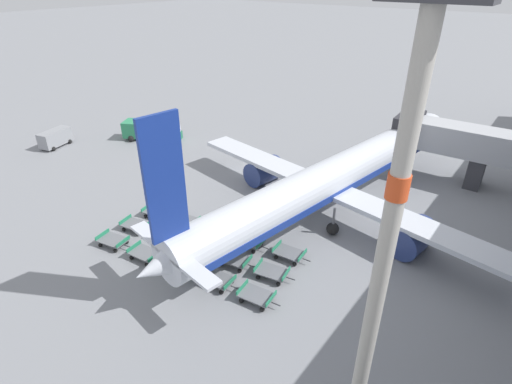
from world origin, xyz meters
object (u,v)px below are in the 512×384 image
(baggage_dolly_row_mid_a_col_b, at_px, (166,235))
(baggage_dolly_row_mid_b_col_b, at_px, (185,220))
(fuel_tanker_primary, at_px, (155,131))
(baggage_dolly_row_near_col_b, at_px, (145,254))
(baggage_dolly_row_mid_b_col_c, at_px, (217,231))
(baggage_dolly_row_mid_b_col_e, at_px, (289,253))
(baggage_dolly_row_near_col_d, at_px, (217,280))
(baggage_dolly_row_mid_b_col_a, at_px, (157,212))
(airplane, at_px, (333,179))
(service_van, at_px, (55,138))
(baggage_dolly_row_near_col_a, at_px, (113,241))
(baggage_dolly_row_near_col_e, at_px, (256,296))
(baggage_dolly_row_mid_b_col_d, at_px, (249,242))
(apron_light_mast, at_px, (374,309))
(baggage_dolly_row_mid_a_col_d, at_px, (235,260))
(baggage_dolly_row_mid_a_col_c, at_px, (198,248))
(baggage_dolly_row_mid_a_col_e, at_px, (272,272))
(baggage_dolly_row_near_col_c, at_px, (180,266))
(baggage_dolly_row_mid_a_col_a, at_px, (136,225))

(baggage_dolly_row_mid_a_col_b, relative_size, baggage_dolly_row_mid_b_col_b, 1.00)
(fuel_tanker_primary, height_order, baggage_dolly_row_near_col_b, fuel_tanker_primary)
(baggage_dolly_row_mid_b_col_c, bearing_deg, baggage_dolly_row_mid_a_col_b, -133.75)
(baggage_dolly_row_mid_b_col_e, bearing_deg, baggage_dolly_row_mid_b_col_b, -170.22)
(baggage_dolly_row_near_col_d, relative_size, baggage_dolly_row_mid_b_col_c, 0.99)
(fuel_tanker_primary, distance_m, baggage_dolly_row_near_col_b, 27.37)
(baggage_dolly_row_near_col_b, bearing_deg, baggage_dolly_row_mid_b_col_a, 131.41)
(airplane, relative_size, service_van, 9.00)
(baggage_dolly_row_near_col_a, xyz_separation_m, baggage_dolly_row_near_col_e, (13.97, 2.31, 0.00))
(baggage_dolly_row_mid_b_col_d, relative_size, apron_light_mast, 0.15)
(baggage_dolly_row_mid_b_col_b, relative_size, baggage_dolly_row_mid_b_col_d, 1.00)
(baggage_dolly_row_near_col_b, relative_size, apron_light_mast, 0.15)
(baggage_dolly_row_mid_a_col_d, distance_m, baggage_dolly_row_mid_b_col_a, 10.77)
(baggage_dolly_row_near_col_e, bearing_deg, baggage_dolly_row_near_col_d, -172.55)
(baggage_dolly_row_near_col_b, bearing_deg, baggage_dolly_row_mid_b_col_b, 100.52)
(apron_light_mast, bearing_deg, baggage_dolly_row_mid_a_col_c, 150.20)
(baggage_dolly_row_near_col_a, distance_m, baggage_dolly_row_mid_a_col_d, 10.99)
(baggage_dolly_row_near_col_a, distance_m, baggage_dolly_row_mid_a_col_e, 14.27)
(baggage_dolly_row_near_col_a, relative_size, baggage_dolly_row_mid_b_col_d, 1.01)
(baggage_dolly_row_mid_a_col_d, xyz_separation_m, baggage_dolly_row_mid_a_col_e, (3.30, 0.60, 0.00))
(fuel_tanker_primary, relative_size, baggage_dolly_row_mid_a_col_e, 2.50)
(baggage_dolly_row_mid_b_col_c, bearing_deg, baggage_dolly_row_mid_a_col_c, -79.52)
(airplane, relative_size, apron_light_mast, 1.98)
(baggage_dolly_row_mid_b_col_d, bearing_deg, service_van, 177.29)
(baggage_dolly_row_near_col_c, bearing_deg, apron_light_mast, -24.02)
(baggage_dolly_row_mid_b_col_d, bearing_deg, baggage_dolly_row_mid_b_col_e, 11.78)
(baggage_dolly_row_mid_a_col_a, bearing_deg, service_van, 166.42)
(baggage_dolly_row_mid_b_col_b, bearing_deg, baggage_dolly_row_near_col_a, -113.18)
(airplane, bearing_deg, baggage_dolly_row_mid_a_col_a, -131.48)
(baggage_dolly_row_near_col_b, distance_m, apron_light_mast, 25.69)
(fuel_tanker_primary, relative_size, baggage_dolly_row_mid_a_col_c, 2.51)
(fuel_tanker_primary, height_order, service_van, fuel_tanker_primary)
(service_van, height_order, baggage_dolly_row_near_col_d, service_van)
(fuel_tanker_primary, bearing_deg, airplane, -3.76)
(baggage_dolly_row_near_col_d, xyz_separation_m, baggage_dolly_row_mid_b_col_b, (-7.94, 4.23, 0.00))
(airplane, bearing_deg, baggage_dolly_row_mid_b_col_e, -83.26)
(baggage_dolly_row_mid_b_col_b, bearing_deg, baggage_dolly_row_mid_b_col_a, -168.58)
(baggage_dolly_row_near_col_e, relative_size, baggage_dolly_row_mid_a_col_b, 1.00)
(baggage_dolly_row_mid_b_col_a, xyz_separation_m, apron_light_mast, (25.53, -12.08, 12.61))
(baggage_dolly_row_mid_a_col_e, distance_m, apron_light_mast, 20.72)
(baggage_dolly_row_near_col_b, xyz_separation_m, baggage_dolly_row_mid_a_col_d, (6.39, 3.97, 0.00))
(baggage_dolly_row_mid_a_col_d, xyz_separation_m, baggage_dolly_row_mid_b_col_c, (-3.97, 2.15, 0.00))
(baggage_dolly_row_mid_b_col_a, relative_size, baggage_dolly_row_mid_b_col_d, 1.01)
(airplane, xyz_separation_m, baggage_dolly_row_mid_a_col_e, (1.30, -11.73, -3.01))
(baggage_dolly_row_mid_b_col_a, relative_size, apron_light_mast, 0.15)
(baggage_dolly_row_mid_a_col_d, xyz_separation_m, baggage_dolly_row_mid_b_col_a, (-10.72, 0.94, 0.00))
(baggage_dolly_row_near_col_d, bearing_deg, baggage_dolly_row_mid_a_col_c, 153.98)
(baggage_dolly_row_mid_a_col_e, bearing_deg, service_van, 174.56)
(baggage_dolly_row_mid_b_col_d, height_order, baggage_dolly_row_mid_b_col_e, same)
(baggage_dolly_row_near_col_b, height_order, baggage_dolly_row_mid_a_col_e, same)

